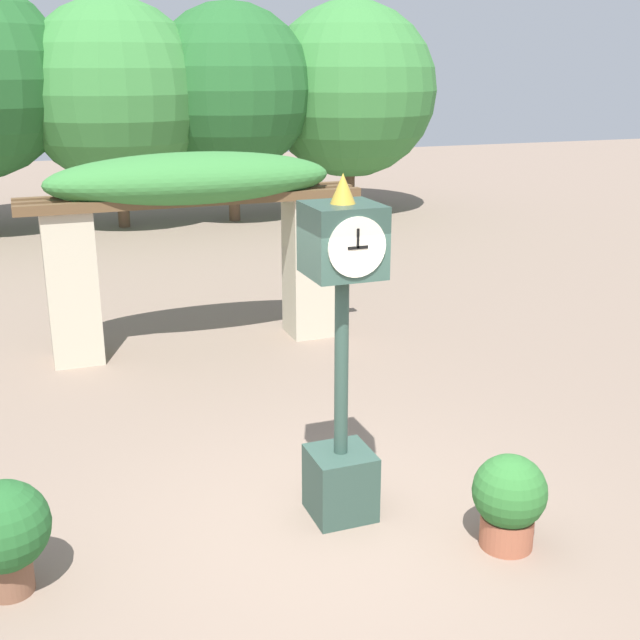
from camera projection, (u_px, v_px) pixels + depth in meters
The scene contains 6 objects.
ground_plane at pixel (329, 531), 6.69m from camera, with size 60.00×60.00×0.00m, color #7F6B5B.
pedestal_clock at pixel (342, 354), 6.51m from camera, with size 0.56×0.61×2.93m.
pergola at pixel (194, 211), 10.57m from camera, with size 4.48×1.23×2.65m.
potted_plant_near_left at pixel (4, 531), 5.77m from camera, with size 0.67×0.67×0.88m.
potted_plant_near_right at pixel (509, 499), 6.37m from camera, with size 0.60×0.60×0.79m.
tree_line at pixel (136, 89), 18.67m from camera, with size 15.80×4.59×5.65m.
Camera 1 is at (-2.12, -5.45, 3.70)m, focal length 45.00 mm.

